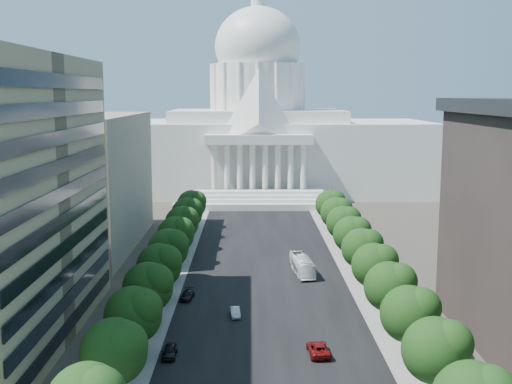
{
  "coord_description": "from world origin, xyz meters",
  "views": [
    {
      "loc": [
        -2.74,
        -44.11,
        34.62
      ],
      "look_at": [
        -1.66,
        72.64,
        16.72
      ],
      "focal_mm": 45.0,
      "sensor_mm": 36.0,
      "label": 1
    }
  ],
  "objects_px": {
    "car_silver": "(235,312)",
    "car_red": "(318,349)",
    "city_bus": "(302,265)",
    "car_dark_b": "(187,295)",
    "car_dark_a": "(169,351)"
  },
  "relations": [
    {
      "from": "car_red",
      "to": "city_bus",
      "type": "bearing_deg",
      "value": -95.1
    },
    {
      "from": "car_red",
      "to": "car_silver",
      "type": "bearing_deg",
      "value": -56.27
    },
    {
      "from": "car_red",
      "to": "car_dark_b",
      "type": "height_order",
      "value": "car_red"
    },
    {
      "from": "car_silver",
      "to": "car_red",
      "type": "bearing_deg",
      "value": -58.9
    },
    {
      "from": "car_dark_a",
      "to": "car_dark_b",
      "type": "bearing_deg",
      "value": 89.66
    },
    {
      "from": "car_silver",
      "to": "city_bus",
      "type": "bearing_deg",
      "value": 56.39
    },
    {
      "from": "car_dark_a",
      "to": "car_red",
      "type": "relative_size",
      "value": 0.79
    },
    {
      "from": "car_red",
      "to": "city_bus",
      "type": "height_order",
      "value": "city_bus"
    },
    {
      "from": "city_bus",
      "to": "car_silver",
      "type": "bearing_deg",
      "value": -123.92
    },
    {
      "from": "car_silver",
      "to": "car_dark_b",
      "type": "xyz_separation_m",
      "value": [
        -8.38,
        8.67,
        0.01
      ]
    },
    {
      "from": "car_silver",
      "to": "city_bus",
      "type": "xyz_separation_m",
      "value": [
        12.47,
        24.15,
        1.04
      ]
    },
    {
      "from": "car_silver",
      "to": "car_red",
      "type": "height_order",
      "value": "car_red"
    },
    {
      "from": "car_red",
      "to": "car_dark_b",
      "type": "relative_size",
      "value": 1.21
    },
    {
      "from": "car_red",
      "to": "city_bus",
      "type": "relative_size",
      "value": 0.47
    },
    {
      "from": "car_silver",
      "to": "car_red",
      "type": "xyz_separation_m",
      "value": [
        11.5,
        -15.03,
        0.12
      ]
    }
  ]
}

